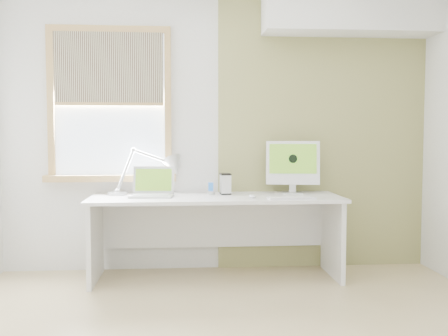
{
  "coord_description": "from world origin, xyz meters",
  "views": [
    {
      "loc": [
        -0.32,
        -3.03,
        1.26
      ],
      "look_at": [
        0.0,
        1.05,
        1.0
      ],
      "focal_mm": 40.63,
      "sensor_mm": 36.0,
      "label": 1
    }
  ],
  "objects": [
    {
      "name": "keyboard",
      "position": [
        0.58,
        1.14,
        0.74
      ],
      "size": [
        0.41,
        0.15,
        0.02
      ],
      "color": "white",
      "rests_on": "desk"
    },
    {
      "name": "desk",
      "position": [
        -0.04,
        1.44,
        0.53
      ],
      "size": [
        2.2,
        0.7,
        0.73
      ],
      "color": "white",
      "rests_on": "room"
    },
    {
      "name": "phone_dock",
      "position": [
        -0.08,
        1.49,
        0.77
      ],
      "size": [
        0.08,
        0.08,
        0.13
      ],
      "color": "silver",
      "rests_on": "desk"
    },
    {
      "name": "external_drive",
      "position": [
        0.05,
        1.54,
        0.82
      ],
      "size": [
        0.1,
        0.15,
        0.19
      ],
      "color": "silver",
      "rests_on": "desk"
    },
    {
      "name": "desk_lamp",
      "position": [
        -0.51,
        1.65,
        0.95
      ],
      "size": [
        0.77,
        0.37,
        0.42
      ],
      "color": "silver",
      "rests_on": "desk"
    },
    {
      "name": "imac",
      "position": [
        0.68,
        1.57,
        1.0
      ],
      "size": [
        0.5,
        0.19,
        0.48
      ],
      "color": "silver",
      "rests_on": "desk"
    },
    {
      "name": "soffit",
      "position": [
        1.2,
        1.57,
        2.4
      ],
      "size": [
        1.6,
        0.4,
        0.42
      ],
      "primitive_type": "cube",
      "color": "white",
      "rests_on": "room"
    },
    {
      "name": "window",
      "position": [
        -1.0,
        1.71,
        1.54
      ],
      "size": [
        1.2,
        0.14,
        1.42
      ],
      "color": "#AB8244",
      "rests_on": "room"
    },
    {
      "name": "laptop",
      "position": [
        -0.6,
        1.44,
        0.79
      ],
      "size": [
        0.39,
        0.32,
        0.26
      ],
      "color": "silver",
      "rests_on": "desk"
    },
    {
      "name": "mouse",
      "position": [
        0.26,
        1.24,
        0.74
      ],
      "size": [
        0.06,
        0.1,
        0.03
      ],
      "primitive_type": "ellipsoid",
      "rotation": [
        0.0,
        0.0,
        0.02
      ],
      "color": "white",
      "rests_on": "desk"
    },
    {
      "name": "accent_wall",
      "position": [
        1.0,
        1.74,
        1.3
      ],
      "size": [
        2.0,
        0.02,
        2.6
      ],
      "primitive_type": "cube",
      "color": "#999559",
      "rests_on": "room"
    },
    {
      "name": "room",
      "position": [
        0.0,
        0.0,
        1.3
      ],
      "size": [
        4.04,
        3.54,
        2.64
      ],
      "color": "tan",
      "rests_on": "ground"
    }
  ]
}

